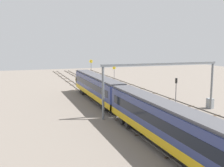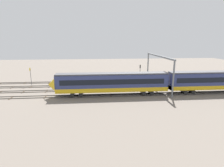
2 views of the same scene
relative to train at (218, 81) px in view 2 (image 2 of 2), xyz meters
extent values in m
plane|color=slate|center=(21.09, -6.89, -2.66)|extent=(141.79, 141.79, 0.00)
cube|color=#59544C|center=(21.09, -14.50, -2.58)|extent=(125.79, 0.07, 0.16)
cube|color=#59544C|center=(21.09, -13.07, -2.58)|extent=(125.79, 0.07, 0.16)
cube|color=#473828|center=(-5.39, -13.79, -2.62)|extent=(0.24, 2.40, 0.08)
cube|color=#473828|center=(1.23, -13.79, -2.62)|extent=(0.24, 2.40, 0.08)
cube|color=#473828|center=(7.85, -13.79, -2.62)|extent=(0.24, 2.40, 0.08)
cube|color=#473828|center=(14.47, -13.79, -2.62)|extent=(0.24, 2.40, 0.08)
cube|color=#473828|center=(21.09, -13.79, -2.62)|extent=(0.24, 2.40, 0.08)
cube|color=#473828|center=(27.71, -13.79, -2.62)|extent=(0.24, 2.40, 0.08)
cube|color=#473828|center=(34.33, -13.79, -2.62)|extent=(0.24, 2.40, 0.08)
cube|color=#473828|center=(40.95, -13.79, -2.62)|extent=(0.24, 2.40, 0.08)
cube|color=#473828|center=(47.57, -13.79, -2.62)|extent=(0.24, 2.40, 0.08)
cube|color=#473828|center=(54.19, -13.79, -2.62)|extent=(0.24, 2.40, 0.08)
cube|color=#59544C|center=(21.09, -9.91, -2.58)|extent=(125.79, 0.07, 0.16)
cube|color=#59544C|center=(21.09, -8.47, -2.58)|extent=(125.79, 0.07, 0.16)
cube|color=#473828|center=(-6.86, -9.19, -2.62)|extent=(0.24, 2.40, 0.08)
cube|color=#473828|center=(-2.20, -9.19, -2.62)|extent=(0.24, 2.40, 0.08)
cube|color=#473828|center=(2.46, -9.19, -2.62)|extent=(0.24, 2.40, 0.08)
cube|color=#473828|center=(7.11, -9.19, -2.62)|extent=(0.24, 2.40, 0.08)
cube|color=#473828|center=(11.77, -9.19, -2.62)|extent=(0.24, 2.40, 0.08)
cube|color=#473828|center=(16.43, -9.19, -2.62)|extent=(0.24, 2.40, 0.08)
cube|color=#473828|center=(21.09, -9.19, -2.62)|extent=(0.24, 2.40, 0.08)
cube|color=#473828|center=(25.75, -9.19, -2.62)|extent=(0.24, 2.40, 0.08)
cube|color=#473828|center=(30.41, -9.19, -2.62)|extent=(0.24, 2.40, 0.08)
cube|color=#473828|center=(35.07, -9.19, -2.62)|extent=(0.24, 2.40, 0.08)
cube|color=#473828|center=(39.73, -9.19, -2.62)|extent=(0.24, 2.40, 0.08)
cube|color=#473828|center=(44.39, -9.19, -2.62)|extent=(0.24, 2.40, 0.08)
cube|color=#473828|center=(49.04, -9.19, -2.62)|extent=(0.24, 2.40, 0.08)
cube|color=#59544C|center=(21.09, -5.31, -2.58)|extent=(125.79, 0.07, 0.16)
cube|color=#59544C|center=(21.09, -3.88, -2.58)|extent=(125.79, 0.07, 0.16)
cube|color=#473828|center=(-2.49, -4.60, -2.62)|extent=(0.24, 2.40, 0.08)
cube|color=#473828|center=(2.75, -4.60, -2.62)|extent=(0.24, 2.40, 0.08)
cube|color=#473828|center=(7.99, -4.60, -2.62)|extent=(0.24, 2.40, 0.08)
cube|color=#473828|center=(13.23, -4.60, -2.62)|extent=(0.24, 2.40, 0.08)
cube|color=#473828|center=(18.47, -4.60, -2.62)|extent=(0.24, 2.40, 0.08)
cube|color=#473828|center=(23.71, -4.60, -2.62)|extent=(0.24, 2.40, 0.08)
cube|color=#473828|center=(28.95, -4.60, -2.62)|extent=(0.24, 2.40, 0.08)
cube|color=#473828|center=(34.19, -4.60, -2.62)|extent=(0.24, 2.40, 0.08)
cube|color=#473828|center=(39.44, -4.60, -2.62)|extent=(0.24, 2.40, 0.08)
cube|color=#473828|center=(44.68, -4.60, -2.62)|extent=(0.24, 2.40, 0.08)
cube|color=#473828|center=(49.92, -4.60, -2.62)|extent=(0.24, 2.40, 0.08)
cube|color=#59544C|center=(21.09, -0.72, -2.58)|extent=(125.79, 0.07, 0.16)
cube|color=#59544C|center=(21.09, 0.72, -2.58)|extent=(125.79, 0.07, 0.16)
cube|color=#473828|center=(3.62, 0.00, -2.62)|extent=(0.24, 2.40, 0.08)
cube|color=#473828|center=(10.61, 0.00, -2.62)|extent=(0.24, 2.40, 0.08)
cube|color=#473828|center=(17.60, 0.00, -2.62)|extent=(0.24, 2.40, 0.08)
cube|color=#473828|center=(24.58, 0.00, -2.62)|extent=(0.24, 2.40, 0.08)
cube|color=#473828|center=(31.57, 0.00, -2.62)|extent=(0.24, 2.40, 0.08)
cube|color=#473828|center=(38.56, 0.00, -2.62)|extent=(0.24, 2.40, 0.08)
cube|color=#473828|center=(45.55, 0.00, -2.62)|extent=(0.24, 2.40, 0.08)
cube|color=navy|center=(24.20, 0.00, 0.20)|extent=(24.00, 2.90, 3.60)
cube|color=gold|center=(24.20, 0.00, -1.15)|extent=(24.00, 2.94, 0.90)
cube|color=#4C4C51|center=(24.20, 0.00, 2.15)|extent=(24.00, 2.50, 0.30)
cube|color=black|center=(24.20, -1.46, 0.63)|extent=(22.00, 0.04, 1.10)
cube|color=black|center=(24.20, 1.46, 0.63)|extent=(22.00, 0.04, 1.10)
cylinder|color=black|center=(15.62, 0.00, -2.05)|extent=(0.90, 2.70, 0.90)
cylinder|color=black|center=(17.42, 0.00, -2.05)|extent=(0.90, 2.70, 0.90)
cylinder|color=black|center=(30.98, 0.00, -2.05)|extent=(0.90, 2.70, 0.90)
cylinder|color=black|center=(32.78, 0.00, -2.05)|extent=(0.90, 2.70, 0.90)
cube|color=navy|center=(-0.60, 0.00, 0.20)|extent=(24.00, 2.90, 3.60)
cube|color=gold|center=(-0.60, 0.00, -1.15)|extent=(24.00, 2.94, 0.90)
cube|color=#4C4C51|center=(-0.60, 0.00, 2.15)|extent=(24.00, 2.50, 0.30)
cube|color=black|center=(-0.60, -1.46, 0.63)|extent=(22.00, 0.04, 1.10)
cylinder|color=black|center=(6.18, 0.00, -2.05)|extent=(0.90, 2.70, 0.90)
cylinder|color=black|center=(7.98, 0.00, -2.05)|extent=(0.90, 2.70, 0.90)
cone|color=gold|center=(37.00, 0.00, 0.02)|extent=(1.60, 3.24, 3.24)
cylinder|color=slate|center=(11.72, -16.30, 1.19)|extent=(0.36, 0.36, 7.70)
cylinder|color=slate|center=(11.72, 2.67, 1.19)|extent=(0.36, 0.36, 7.70)
cube|color=slate|center=(11.72, -6.82, 5.21)|extent=(0.40, 19.57, 0.35)
cylinder|color=#4C4C51|center=(44.84, -10.94, -0.31)|extent=(0.12, 0.12, 4.70)
cylinder|color=yellow|center=(44.88, -10.94, 1.65)|extent=(0.05, 0.88, 0.88)
cube|color=black|center=(44.91, -10.94, 1.65)|extent=(0.02, 0.40, 0.12)
cylinder|color=#4C4C51|center=(15.26, -11.72, -0.59)|extent=(0.14, 0.14, 4.15)
cube|color=black|center=(15.26, -11.72, 1.94)|extent=(0.20, 0.32, 0.90)
sphere|color=yellow|center=(15.37, -11.72, 2.14)|extent=(0.20, 0.20, 0.20)
sphere|color=#262626|center=(15.37, -11.72, 1.74)|extent=(0.20, 0.20, 0.20)
cube|color=gray|center=(12.26, -16.59, -1.80)|extent=(1.04, 0.87, 1.72)
cube|color=#333333|center=(12.79, -16.59, -1.54)|extent=(0.02, 0.61, 0.24)
camera|label=1|loc=(-25.49, 14.34, 8.43)|focal=44.14mm
camera|label=2|loc=(27.87, 39.29, 9.36)|focal=29.99mm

